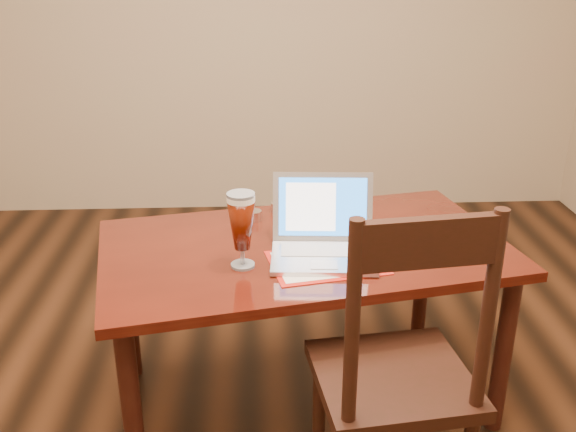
{
  "coord_description": "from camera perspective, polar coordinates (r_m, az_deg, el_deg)",
  "views": [
    {
      "loc": [
        0.05,
        -1.77,
        1.68
      ],
      "look_at": [
        0.16,
        0.39,
        0.79
      ],
      "focal_mm": 40.0,
      "sensor_mm": 36.0,
      "label": 1
    }
  ],
  "objects": [
    {
      "name": "dining_table",
      "position": [
        2.38,
        1.38,
        -4.17
      ],
      "size": [
        1.6,
        1.1,
        0.95
      ],
      "rotation": [
        0.0,
        0.0,
        0.2
      ],
      "color": "#451109",
      "rests_on": "ground"
    },
    {
      "name": "dining_chair",
      "position": [
        2.0,
        9.7,
        -13.84
      ],
      "size": [
        0.51,
        0.49,
        1.09
      ],
      "rotation": [
        0.0,
        0.0,
        0.12
      ],
      "color": "black",
      "rests_on": "ground"
    }
  ]
}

